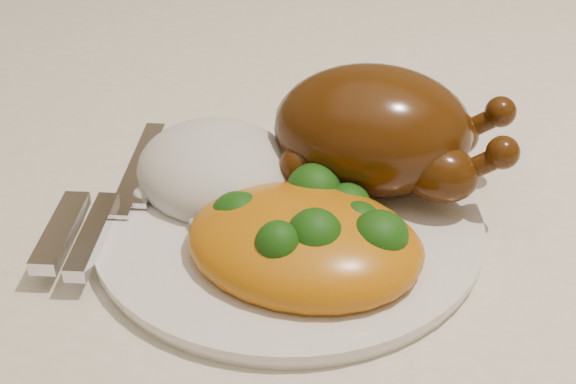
% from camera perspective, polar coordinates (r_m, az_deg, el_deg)
% --- Properties ---
extents(dining_table, '(1.60, 0.90, 0.76)m').
position_cam_1_polar(dining_table, '(0.64, 12.97, -8.65)').
color(dining_table, brown).
rests_on(dining_table, floor).
extents(tablecloth, '(1.73, 1.03, 0.18)m').
position_cam_1_polar(tablecloth, '(0.59, 13.86, -3.38)').
color(tablecloth, white).
rests_on(tablecloth, dining_table).
extents(dinner_plate, '(0.31, 0.31, 0.01)m').
position_cam_1_polar(dinner_plate, '(0.53, 0.00, -2.28)').
color(dinner_plate, white).
rests_on(dinner_plate, tablecloth).
extents(roast_chicken, '(0.18, 0.13, 0.09)m').
position_cam_1_polar(roast_chicken, '(0.54, 6.43, 4.37)').
color(roast_chicken, '#4D2608').
rests_on(roast_chicken, dinner_plate).
extents(rice_mound, '(0.14, 0.13, 0.06)m').
position_cam_1_polar(rice_mound, '(0.56, -5.04, 1.47)').
color(rice_mound, silver).
rests_on(rice_mound, dinner_plate).
extents(mac_and_cheese, '(0.16, 0.13, 0.06)m').
position_cam_1_polar(mac_and_cheese, '(0.49, 1.65, -3.35)').
color(mac_and_cheese, '#CB740D').
rests_on(mac_and_cheese, dinner_plate).
extents(cutlery, '(0.07, 0.19, 0.01)m').
position_cam_1_polar(cutlery, '(0.54, -13.13, -1.32)').
color(cutlery, silver).
rests_on(cutlery, dinner_plate).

